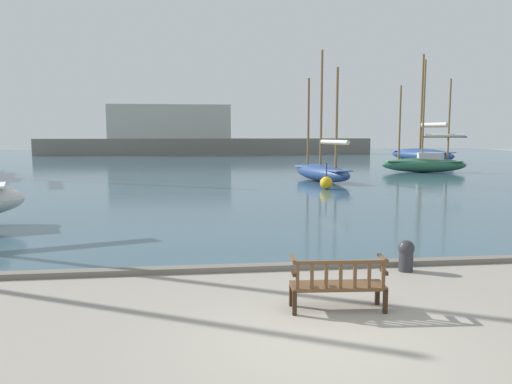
{
  "coord_description": "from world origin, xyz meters",
  "views": [
    {
      "loc": [
        -1.75,
        -6.82,
        3.02
      ],
      "look_at": [
        0.32,
        10.0,
        1.0
      ],
      "focal_mm": 35.0,
      "sensor_mm": 36.0,
      "label": 1
    }
  ],
  "objects": [
    {
      "name": "ground_plane",
      "position": [
        0.0,
        0.0,
        0.0
      ],
      "size": [
        160.0,
        160.0,
        0.0
      ],
      "primitive_type": "plane",
      "color": "gray"
    },
    {
      "name": "harbor_water",
      "position": [
        0.0,
        44.0,
        0.04
      ],
      "size": [
        100.0,
        80.0,
        0.08
      ],
      "primitive_type": "cube",
      "color": "#385666",
      "rests_on": "ground"
    },
    {
      "name": "quay_edge_kerb",
      "position": [
        0.0,
        3.85,
        0.06
      ],
      "size": [
        40.0,
        0.3,
        0.12
      ],
      "primitive_type": "cube",
      "color": "slate",
      "rests_on": "ground"
    },
    {
      "name": "park_bench",
      "position": [
        0.64,
        1.18,
        0.47
      ],
      "size": [
        1.63,
        0.63,
        0.92
      ],
      "color": "#322113",
      "rests_on": "ground"
    },
    {
      "name": "sailboat_nearest_starboard",
      "position": [
        15.26,
        28.47,
        0.83
      ],
      "size": [
        6.3,
        2.79,
        8.22
      ],
      "color": "#2D6647",
      "rests_on": "harbor_water"
    },
    {
      "name": "sailboat_centre_channel",
      "position": [
        5.92,
        22.7,
        0.77
      ],
      "size": [
        2.94,
        6.24,
        7.83
      ],
      "color": "navy",
      "rests_on": "harbor_water"
    },
    {
      "name": "sailboat_far_port",
      "position": [
        21.25,
        41.65,
        0.92
      ],
      "size": [
        4.72,
        8.92,
        10.77
      ],
      "color": "navy",
      "rests_on": "harbor_water"
    },
    {
      "name": "mooring_bollard",
      "position": [
        2.81,
        3.36,
        0.38
      ],
      "size": [
        0.36,
        0.36,
        0.69
      ],
      "color": "#2D2D33",
      "rests_on": "ground"
    },
    {
      "name": "channel_buoy",
      "position": [
        5.08,
        18.48,
        0.42
      ],
      "size": [
        0.66,
        0.66,
        1.36
      ],
      "color": "gold",
      "rests_on": "harbor_water"
    },
    {
      "name": "far_breakwater",
      "position": [
        -1.83,
        60.19,
        2.36
      ],
      "size": [
        44.18,
        2.4,
        6.67
      ],
      "color": "slate",
      "rests_on": "ground"
    }
  ]
}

